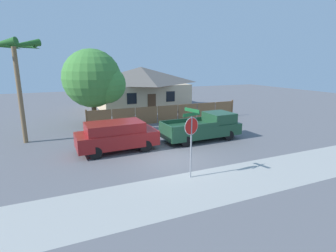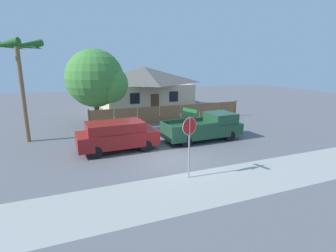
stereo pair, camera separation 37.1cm
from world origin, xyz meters
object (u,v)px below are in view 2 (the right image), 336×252
at_px(red_suv, 117,135).
at_px(house, 145,87).
at_px(orange_pickup, 205,128).
at_px(stop_sign, 189,131).
at_px(oak_tree, 98,80).
at_px(palm_tree, 18,54).

bearing_deg(red_suv, house, 64.87).
bearing_deg(house, orange_pickup, -90.50).
distance_m(house, orange_pickup, 14.17).
bearing_deg(red_suv, stop_sign, -67.90).
bearing_deg(orange_pickup, stop_sign, -128.31).
bearing_deg(orange_pickup, red_suv, 178.49).
bearing_deg(house, oak_tree, -132.31).
relative_size(palm_tree, orange_pickup, 1.21).
xyz_separation_m(house, stop_sign, (-3.91, -19.16, -0.26)).
height_order(oak_tree, orange_pickup, oak_tree).
relative_size(palm_tree, stop_sign, 2.05).
relative_size(house, oak_tree, 1.64).
relative_size(house, orange_pickup, 1.90).
relative_size(oak_tree, red_suv, 1.33).
distance_m(palm_tree, stop_sign, 12.24).
bearing_deg(house, palm_tree, -138.38).
height_order(house, stop_sign, house).
height_order(red_suv, orange_pickup, orange_pickup).
bearing_deg(orange_pickup, house, 87.91).
relative_size(house, red_suv, 2.17).
xyz_separation_m(red_suv, orange_pickup, (6.02, 0.01, -0.10)).
height_order(orange_pickup, stop_sign, stop_sign).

